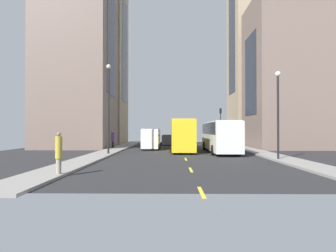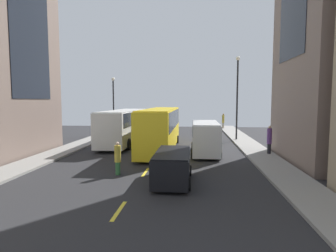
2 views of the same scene
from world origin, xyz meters
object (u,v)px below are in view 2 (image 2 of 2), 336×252
object	(u,v)px
city_bus_white	(124,124)
pedestrian_waiting_curb	(118,158)
streetcar_yellow	(161,125)
car_black_0	(173,164)
pedestrian_crossing_mid	(269,139)
delivery_van_white	(205,135)
pedestrian_walking_far	(223,120)

from	to	relation	value
city_bus_white	pedestrian_waiting_curb	xyz separation A→B (m)	(2.59, -11.65, -0.99)
city_bus_white	streetcar_yellow	size ratio (longest dim) A/B	0.89
streetcar_yellow	car_black_0	xyz separation A→B (m)	(1.81, -9.99, -1.16)
streetcar_yellow	pedestrian_crossing_mid	size ratio (longest dim) A/B	5.73
delivery_van_white	car_black_0	world-z (taller)	delivery_van_white
pedestrian_walking_far	pedestrian_waiting_curb	distance (m)	28.59
delivery_van_white	pedestrian_crossing_mid	size ratio (longest dim) A/B	2.67
streetcar_yellow	pedestrian_crossing_mid	world-z (taller)	streetcar_yellow
city_bus_white	car_black_0	size ratio (longest dim) A/B	2.56
delivery_van_white	pedestrian_waiting_curb	distance (m)	8.70
pedestrian_waiting_curb	delivery_van_white	bearing A→B (deg)	-66.50
delivery_van_white	pedestrian_walking_far	distance (m)	20.64
city_bus_white	car_black_0	distance (m)	14.18
delivery_van_white	pedestrian_waiting_curb	xyz separation A→B (m)	(-5.30, -6.88, -0.50)
streetcar_yellow	pedestrian_waiting_curb	bearing A→B (deg)	-99.49
delivery_van_white	city_bus_white	bearing A→B (deg)	148.85
car_black_0	pedestrian_walking_far	size ratio (longest dim) A/B	1.95
streetcar_yellow	delivery_van_white	world-z (taller)	streetcar_yellow
streetcar_yellow	car_black_0	world-z (taller)	streetcar_yellow
city_bus_white	delivery_van_white	xyz separation A→B (m)	(7.89, -4.77, -0.49)
city_bus_white	pedestrian_waiting_curb	distance (m)	11.97
pedestrian_crossing_mid	pedestrian_waiting_curb	xyz separation A→B (m)	(-10.26, -6.76, -0.29)
streetcar_yellow	pedestrian_waiting_curb	size ratio (longest dim) A/B	6.49
delivery_van_white	pedestrian_walking_far	xyz separation A→B (m)	(3.42, 20.35, -0.18)
pedestrian_crossing_mid	pedestrian_waiting_curb	distance (m)	12.29
city_bus_white	car_black_0	bearing A→B (deg)	-65.48
pedestrian_crossing_mid	streetcar_yellow	bearing A→B (deg)	-65.49
pedestrian_crossing_mid	car_black_0	bearing A→B (deg)	-3.79
pedestrian_crossing_mid	delivery_van_white	bearing A→B (deg)	-54.00
car_black_0	pedestrian_crossing_mid	xyz separation A→B (m)	(6.98, 7.98, 0.34)
pedestrian_crossing_mid	pedestrian_walking_far	bearing A→B (deg)	-138.32
streetcar_yellow	pedestrian_waiting_curb	distance (m)	8.96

